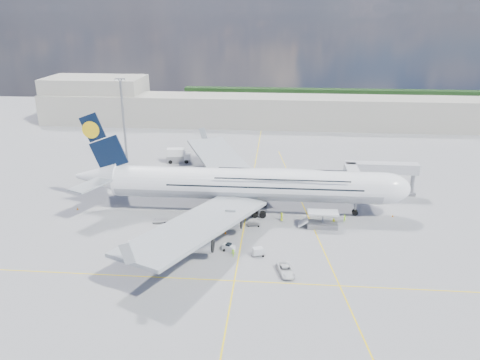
# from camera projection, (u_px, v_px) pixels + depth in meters

# --- Properties ---
(ground) EXTENTS (300.00, 300.00, 0.00)m
(ground) POSITION_uv_depth(u_px,v_px,m) (243.00, 230.00, 100.52)
(ground) COLOR gray
(ground) RESTS_ON ground
(taxi_line_main) EXTENTS (0.25, 220.00, 0.01)m
(taxi_line_main) POSITION_uv_depth(u_px,v_px,m) (243.00, 230.00, 100.52)
(taxi_line_main) COLOR yellow
(taxi_line_main) RESTS_ON ground
(taxi_line_cross) EXTENTS (120.00, 0.25, 0.01)m
(taxi_line_cross) POSITION_uv_depth(u_px,v_px,m) (234.00, 281.00, 81.82)
(taxi_line_cross) COLOR yellow
(taxi_line_cross) RESTS_ON ground
(taxi_line_diag) EXTENTS (14.16, 99.06, 0.01)m
(taxi_line_diag) POSITION_uv_depth(u_px,v_px,m) (307.00, 213.00, 108.74)
(taxi_line_diag) COLOR yellow
(taxi_line_diag) RESTS_ON ground
(airliner) EXTENTS (77.26, 79.15, 23.71)m
(airliner) POSITION_uv_depth(u_px,v_px,m) (248.00, 184.00, 107.47)
(airliner) COLOR white
(airliner) RESTS_ON ground
(jet_bridge) EXTENTS (18.80, 12.10, 8.50)m
(jet_bridge) POSITION_uv_depth(u_px,v_px,m) (370.00, 172.00, 115.31)
(jet_bridge) COLOR #B7B7BC
(jet_bridge) RESTS_ON ground
(cargo_loader) EXTENTS (8.53, 3.20, 3.67)m
(cargo_loader) POSITION_uv_depth(u_px,v_px,m) (322.00, 222.00, 101.44)
(cargo_loader) COLOR silver
(cargo_loader) RESTS_ON ground
(light_mast) EXTENTS (3.00, 0.70, 25.50)m
(light_mast) POSITION_uv_depth(u_px,v_px,m) (124.00, 119.00, 141.24)
(light_mast) COLOR gray
(light_mast) RESTS_ON ground
(terminal) EXTENTS (180.00, 16.00, 12.00)m
(terminal) POSITION_uv_depth(u_px,v_px,m) (262.00, 111.00, 187.24)
(terminal) COLOR #B2AD9E
(terminal) RESTS_ON ground
(hangar) EXTENTS (40.00, 22.00, 18.00)m
(hangar) POSITION_uv_depth(u_px,v_px,m) (97.00, 99.00, 196.52)
(hangar) COLOR #B2AD9E
(hangar) RESTS_ON ground
(tree_line) EXTENTS (160.00, 6.00, 8.00)m
(tree_line) POSITION_uv_depth(u_px,v_px,m) (348.00, 98.00, 226.76)
(tree_line) COLOR #193814
(tree_line) RESTS_ON ground
(dolly_row_a) EXTENTS (2.83, 1.83, 1.67)m
(dolly_row_a) POSITION_uv_depth(u_px,v_px,m) (149.00, 252.00, 89.76)
(dolly_row_a) COLOR gray
(dolly_row_a) RESTS_ON ground
(dolly_row_b) EXTENTS (3.34, 2.17, 1.96)m
(dolly_row_b) POSITION_uv_depth(u_px,v_px,m) (134.00, 246.00, 91.61)
(dolly_row_b) COLOR gray
(dolly_row_b) RESTS_ON ground
(dolly_row_c) EXTENTS (3.22, 1.82, 1.99)m
(dolly_row_c) POSITION_uv_depth(u_px,v_px,m) (196.00, 231.00, 97.88)
(dolly_row_c) COLOR gray
(dolly_row_c) RESTS_ON ground
(dolly_back) EXTENTS (3.58, 2.52, 0.47)m
(dolly_back) POSITION_uv_depth(u_px,v_px,m) (160.00, 221.00, 103.99)
(dolly_back) COLOR gray
(dolly_back) RESTS_ON ground
(dolly_nose_far) EXTENTS (2.89, 2.14, 1.63)m
(dolly_nose_far) POSITION_uv_depth(u_px,v_px,m) (258.00, 251.00, 89.89)
(dolly_nose_far) COLOR gray
(dolly_nose_far) RESTS_ON ground
(dolly_nose_near) EXTENTS (2.99, 1.95, 0.41)m
(dolly_nose_near) POSITION_uv_depth(u_px,v_px,m) (254.00, 225.00, 102.36)
(dolly_nose_near) COLOR gray
(dolly_nose_near) RESTS_ON ground
(baggage_tug) EXTENTS (2.71, 2.06, 1.54)m
(baggage_tug) POSITION_uv_depth(u_px,v_px,m) (229.00, 247.00, 91.80)
(baggage_tug) COLOR silver
(baggage_tug) RESTS_ON ground
(catering_truck_inner) EXTENTS (6.27, 2.49, 3.74)m
(catering_truck_inner) POSITION_uv_depth(u_px,v_px,m) (234.00, 176.00, 127.58)
(catering_truck_inner) COLOR gray
(catering_truck_inner) RESTS_ON ground
(catering_truck_outer) EXTENTS (7.72, 3.80, 4.42)m
(catering_truck_outer) POSITION_uv_depth(u_px,v_px,m) (178.00, 156.00, 143.75)
(catering_truck_outer) COLOR gray
(catering_truck_outer) RESTS_ON ground
(service_van) EXTENTS (3.76, 5.84, 1.50)m
(service_van) POSITION_uv_depth(u_px,v_px,m) (286.00, 270.00, 83.76)
(service_van) COLOR white
(service_van) RESTS_ON ground
(crew_nose) EXTENTS (0.79, 0.74, 1.81)m
(crew_nose) POSITION_uv_depth(u_px,v_px,m) (345.00, 218.00, 104.02)
(crew_nose) COLOR #9EEE19
(crew_nose) RESTS_ON ground
(crew_loader) EXTENTS (1.12, 1.12, 1.83)m
(crew_loader) POSITION_uv_depth(u_px,v_px,m) (334.00, 222.00, 102.02)
(crew_loader) COLOR #C8DC17
(crew_loader) RESTS_ON ground
(crew_wing) EXTENTS (0.61, 0.98, 1.56)m
(crew_wing) POSITION_uv_depth(u_px,v_px,m) (146.00, 237.00, 95.96)
(crew_wing) COLOR #DFFF1A
(crew_wing) RESTS_ON ground
(crew_van) EXTENTS (0.84, 1.07, 1.94)m
(crew_van) POSITION_uv_depth(u_px,v_px,m) (282.00, 217.00, 104.70)
(crew_van) COLOR #DAF71A
(crew_van) RESTS_ON ground
(crew_tug) EXTENTS (1.07, 0.64, 1.62)m
(crew_tug) POSITION_uv_depth(u_px,v_px,m) (233.00, 253.00, 89.40)
(crew_tug) COLOR #90E217
(crew_tug) RESTS_ON ground
(cone_nose) EXTENTS (0.39, 0.39, 0.50)m
(cone_nose) POSITION_uv_depth(u_px,v_px,m) (393.00, 216.00, 106.79)
(cone_nose) COLOR orange
(cone_nose) RESTS_ON ground
(cone_wing_left_inner) EXTENTS (0.50, 0.50, 0.64)m
(cone_wing_left_inner) POSITION_uv_depth(u_px,v_px,m) (199.00, 185.00, 125.49)
(cone_wing_left_inner) COLOR orange
(cone_wing_left_inner) RESTS_ON ground
(cone_wing_left_outer) EXTENTS (0.39, 0.39, 0.50)m
(cone_wing_left_outer) POSITION_uv_depth(u_px,v_px,m) (230.00, 169.00, 138.17)
(cone_wing_left_outer) COLOR orange
(cone_wing_left_outer) RESTS_ON ground
(cone_wing_right_inner) EXTENTS (0.43, 0.43, 0.55)m
(cone_wing_right_inner) POSITION_uv_depth(u_px,v_px,m) (225.00, 233.00, 98.80)
(cone_wing_right_inner) COLOR orange
(cone_wing_right_inner) RESTS_ON ground
(cone_wing_right_outer) EXTENTS (0.40, 0.40, 0.51)m
(cone_wing_right_outer) POSITION_uv_depth(u_px,v_px,m) (206.00, 247.00, 92.80)
(cone_wing_right_outer) COLOR orange
(cone_wing_right_outer) RESTS_ON ground
(cone_tail) EXTENTS (0.50, 0.50, 0.63)m
(cone_tail) POSITION_uv_depth(u_px,v_px,m) (77.00, 208.00, 110.57)
(cone_tail) COLOR orange
(cone_tail) RESTS_ON ground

